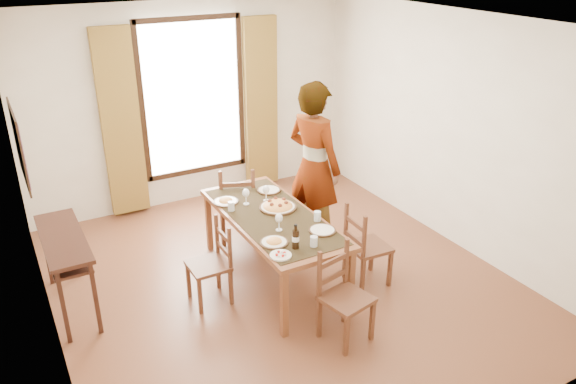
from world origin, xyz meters
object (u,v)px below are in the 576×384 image
man (314,166)px  pasta_platter (278,204)px  dining_table (273,221)px  console_table (64,247)px

man → pasta_platter: bearing=99.8°
dining_table → man: size_ratio=0.99×
console_table → pasta_platter: 2.16m
console_table → pasta_platter: pasta_platter is taller
man → console_table: bearing=71.5°
console_table → dining_table: size_ratio=0.61×
console_table → dining_table: 2.05m
dining_table → pasta_platter: size_ratio=4.93×
dining_table → man: (0.78, 0.46, 0.30)m
man → pasta_platter: size_ratio=4.97×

